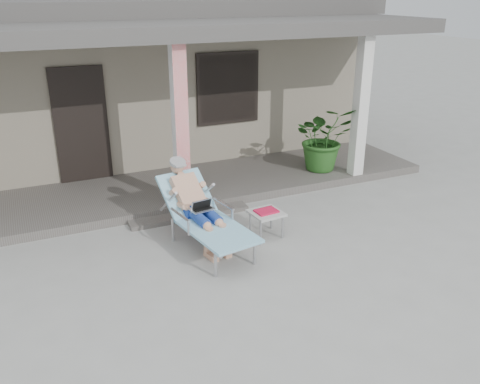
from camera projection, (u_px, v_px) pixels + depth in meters
name	position (u px, v px, depth m)	size (l,w,h in m)	color
ground	(235.00, 270.00, 6.80)	(60.00, 60.00, 0.00)	#9E9E99
house	(121.00, 75.00, 11.67)	(10.40, 5.40, 3.30)	gray
porch_deck	(169.00, 190.00, 9.31)	(10.00, 2.00, 0.15)	#605B56
porch_overhang	(161.00, 36.00, 8.25)	(10.00, 2.30, 2.85)	silver
porch_step	(190.00, 215.00, 8.35)	(2.00, 0.30, 0.07)	#605B56
lounger	(200.00, 196.00, 7.22)	(1.00, 1.96, 1.23)	#B7B7BC
side_table	(266.00, 214.00, 7.63)	(0.50, 0.50, 0.41)	#B6B6B1
potted_palm	(324.00, 138.00, 9.92)	(1.16, 1.00, 1.28)	#26591E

